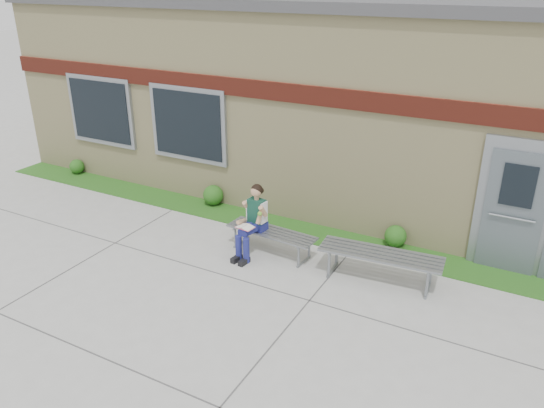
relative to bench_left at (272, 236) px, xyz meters
The scene contains 9 objects.
ground 1.63m from the bench_left, 81.05° to the right, with size 80.00×80.00×0.00m, color #9E9E99.
grass_strip 1.10m from the bench_left, 76.37° to the left, with size 16.00×0.80×0.02m, color #164F15.
school_building 4.76m from the bench_left, 86.79° to the left, with size 16.20×6.22×4.20m.
bench_left is the anchor object (origin of this frame).
bench_right 2.00m from the bench_left, ahead, with size 2.01×0.72×0.51m.
girl 0.48m from the bench_left, 144.24° to the right, with size 0.46×0.80×1.30m.
shrub_west 6.36m from the bench_left, 168.45° to the left, with size 0.36×0.36×0.36m, color #164F15.
shrub_mid 2.48m from the bench_left, 149.04° to the left, with size 0.43×0.43×0.43m, color #164F15.
shrub_east 2.29m from the bench_left, 33.86° to the left, with size 0.40×0.40×0.40m, color #164F15.
Camera 1 is at (3.76, -5.84, 4.65)m, focal length 35.00 mm.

